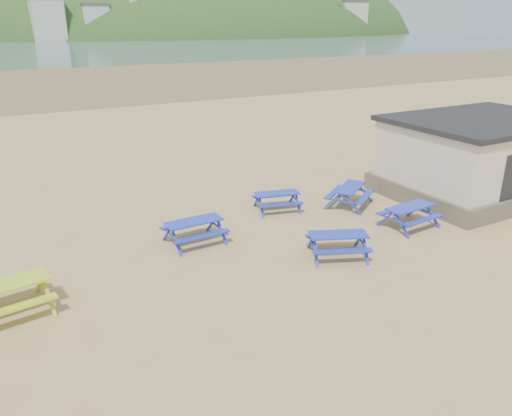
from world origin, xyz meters
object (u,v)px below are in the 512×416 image
picnic_table_yellow (7,299)px  amenity_block (480,156)px  picnic_table_blue_a (195,232)px  picnic_table_blue_b (277,201)px

picnic_table_yellow → amenity_block: 17.95m
picnic_table_blue_a → picnic_table_blue_b: 4.09m
picnic_table_blue_b → picnic_table_yellow: (-9.54, -2.96, 0.08)m
picnic_table_yellow → picnic_table_blue_a: bearing=8.9°
picnic_table_blue_b → picnic_table_yellow: size_ratio=0.87×
picnic_table_blue_a → amenity_block: (12.25, -1.00, 1.18)m
picnic_table_yellow → amenity_block: amenity_block is taller
amenity_block → picnic_table_yellow: bearing=-177.7°
picnic_table_blue_a → picnic_table_blue_b: size_ratio=0.97×
picnic_table_blue_a → picnic_table_yellow: bearing=-165.2°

